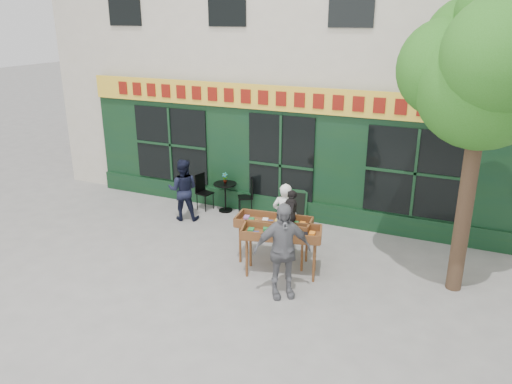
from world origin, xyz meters
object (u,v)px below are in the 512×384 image
dog (289,207)px  woman (285,217)px  book_cart_right (282,236)px  man_right (282,251)px  man_left (183,190)px  book_cart_center (274,225)px  bistro_table (225,191)px

dog → woman: 0.95m
book_cart_right → man_right: (0.30, -0.75, 0.08)m
woman → man_left: size_ratio=0.97×
man_right → man_left: 4.30m
book_cart_center → dog: dog is taller
woman → bistro_table: woman is taller
book_cart_right → bistro_table: (-2.56, 2.56, -0.28)m
dog → bistro_table: dog is taller
book_cart_center → woman: 0.65m
man_right → man_left: man_right is taller
book_cart_right → man_right: bearing=-83.0°
dog → book_cart_right: dog is taller
bistro_table → book_cart_right: bearing=-44.9°
dog → bistro_table: 3.47m
book_cart_right → bistro_table: size_ratio=2.12×
bistro_table → woman: bearing=-33.9°
dog → bistro_table: bearing=132.8°
book_cart_center → bistro_table: bearing=129.3°
book_cart_center → man_left: bearing=150.2°
book_cart_center → man_right: (0.63, -1.16, 0.08)m
book_cart_right → man_left: 3.66m
man_right → bistro_table: bearing=96.0°
book_cart_right → woman: bearing=92.6°
woman → bistro_table: size_ratio=1.99×
book_cart_right → man_left: man_left is taller
book_cart_center → dog: size_ratio=2.60×
bistro_table → dog: bearing=-40.4°
book_cart_center → man_left: man_left is taller
man_right → woman: bearing=74.4°
man_left → dog: bearing=137.1°
dog → man_left: (-3.28, 1.30, -0.51)m
book_cart_center → bistro_table: size_ratio=2.06×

